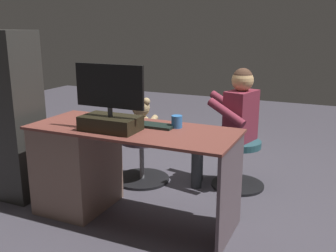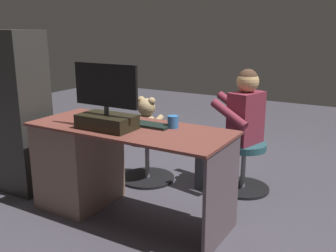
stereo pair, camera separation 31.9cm
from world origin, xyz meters
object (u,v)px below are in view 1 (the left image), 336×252
keyboard (148,125)px  person (231,118)px  desk (87,163)px  teddy_bear (142,118)px  monitor (110,112)px  visitor_chair (239,160)px  tv_remote (86,122)px  office_chair_teddy (142,156)px  computer_mouse (115,120)px  cup (177,122)px

keyboard → person: size_ratio=0.37×
desk → teddy_bear: bearing=-100.2°
monitor → visitor_chair: (-0.71, -1.08, -0.62)m
tv_remote → person: (-0.91, -0.96, -0.08)m
desk → visitor_chair: (-1.03, -0.96, -0.13)m
person → visitor_chair: bearing=-164.7°
desk → teddy_bear: teddy_bear is taller
office_chair_teddy → monitor: bearing=103.3°
desk → computer_mouse: 0.45m
monitor → cup: size_ratio=5.93×
computer_mouse → teddy_bear: teddy_bear is taller
tv_remote → visitor_chair: tv_remote is taller
monitor → computer_mouse: (0.09, -0.21, -0.12)m
teddy_bear → person: bearing=-165.5°
keyboard → monitor: bearing=48.4°
computer_mouse → cup: size_ratio=1.03×
cup → visitor_chair: (-0.29, -0.81, -0.53)m
office_chair_teddy → visitor_chair: 0.94m
visitor_chair → keyboard: bearing=59.1°
desk → keyboard: 0.64m
computer_mouse → cup: 0.51m
teddy_bear → monitor: bearing=103.1°
monitor → computer_mouse: bearing=-66.1°
monitor → cup: bearing=-147.2°
keyboard → teddy_bear: (0.39, -0.62, -0.12)m
monitor → teddy_bear: (0.20, -0.84, -0.25)m
tv_remote → monitor: bearing=163.7°
monitor → visitor_chair: bearing=-123.3°
teddy_bear → visitor_chair: size_ratio=0.77×
desk → visitor_chair: bearing=-137.2°
monitor → visitor_chair: 1.43m
desk → office_chair_teddy: 0.73m
desk → computer_mouse: computer_mouse is taller
desk → computer_mouse: (-0.23, -0.08, 0.37)m
teddy_bear → desk: bearing=79.8°
computer_mouse → visitor_chair: computer_mouse is taller
tv_remote → desk: bearing=-35.7°
computer_mouse → visitor_chair: bearing=-132.5°
monitor → tv_remote: bearing=-18.2°
tv_remote → keyboard: bearing=-163.8°
desk → visitor_chair: desk is taller
desk → visitor_chair: size_ratio=3.20×
computer_mouse → office_chair_teddy: computer_mouse is taller
desk → office_chair_teddy: (-0.13, -0.71, -0.14)m
desk → person: bearing=-135.5°
desk → tv_remote: size_ratio=10.65×
tv_remote → office_chair_teddy: 0.90m
desk → cup: size_ratio=17.08×
desk → office_chair_teddy: size_ratio=2.96×
computer_mouse → person: (-0.71, -0.85, -0.09)m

